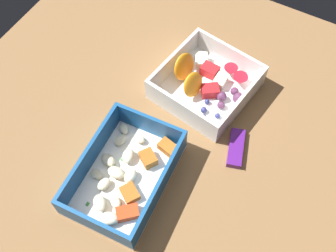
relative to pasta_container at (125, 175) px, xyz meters
The scene contains 4 objects.
table_surface 10.68cm from the pasta_container, behind, with size 80.00×80.00×2.00cm, color brown.
pasta_container is the anchor object (origin of this frame).
fruit_bowl 22.75cm from the pasta_container, behind, with size 18.06×17.63×5.97cm.
candy_bar 19.04cm from the pasta_container, 135.48° to the left, with size 7.00×2.40×1.20cm, color #51197A.
Camera 1 is at (29.45, 16.89, 62.69)cm, focal length 43.03 mm.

